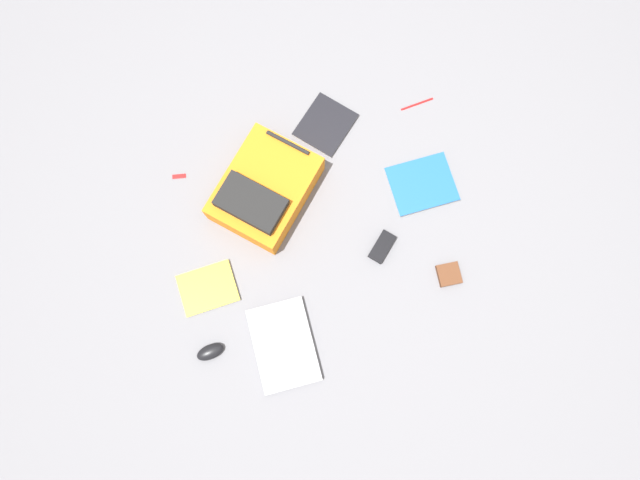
{
  "coord_description": "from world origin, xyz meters",
  "views": [
    {
      "loc": [
        0.45,
        -0.12,
        2.17
      ],
      "look_at": [
        -0.0,
        -0.01,
        0.02
      ],
      "focal_mm": 30.42,
      "sensor_mm": 36.0,
      "label": 1
    }
  ],
  "objects_px": {
    "book_blue": "(325,125)",
    "earbud_pouch": "(449,274)",
    "pen_black": "(417,104)",
    "usb_stick": "(179,176)",
    "book_comic": "(422,184)",
    "computer_mouse": "(210,352)",
    "power_brick": "(382,247)",
    "book_red": "(208,288)",
    "laptop": "(284,345)",
    "backpack": "(264,190)"
  },
  "relations": [
    {
      "from": "book_blue",
      "to": "earbud_pouch",
      "type": "height_order",
      "value": "earbud_pouch"
    },
    {
      "from": "pen_black",
      "to": "usb_stick",
      "type": "bearing_deg",
      "value": -85.04
    },
    {
      "from": "book_comic",
      "to": "earbud_pouch",
      "type": "distance_m",
      "value": 0.39
    },
    {
      "from": "computer_mouse",
      "to": "power_brick",
      "type": "xyz_separation_m",
      "value": [
        -0.25,
        0.76,
        -0.0
      ]
    },
    {
      "from": "book_red",
      "to": "usb_stick",
      "type": "bearing_deg",
      "value": -176.18
    },
    {
      "from": "power_brick",
      "to": "earbud_pouch",
      "type": "xyz_separation_m",
      "value": [
        0.17,
        0.23,
        -0.0
      ]
    },
    {
      "from": "laptop",
      "to": "pen_black",
      "type": "xyz_separation_m",
      "value": [
        -0.88,
        0.78,
        -0.01
      ]
    },
    {
      "from": "book_red",
      "to": "earbud_pouch",
      "type": "relative_size",
      "value": 2.66
    },
    {
      "from": "book_blue",
      "to": "usb_stick",
      "type": "distance_m",
      "value": 0.66
    },
    {
      "from": "laptop",
      "to": "pen_black",
      "type": "relative_size",
      "value": 2.28
    },
    {
      "from": "book_red",
      "to": "backpack",
      "type": "bearing_deg",
      "value": 137.21
    },
    {
      "from": "backpack",
      "to": "usb_stick",
      "type": "relative_size",
      "value": 9.51
    },
    {
      "from": "book_comic",
      "to": "earbud_pouch",
      "type": "relative_size",
      "value": 3.08
    },
    {
      "from": "power_brick",
      "to": "book_blue",
      "type": "bearing_deg",
      "value": -169.83
    },
    {
      "from": "laptop",
      "to": "earbud_pouch",
      "type": "relative_size",
      "value": 3.83
    },
    {
      "from": "backpack",
      "to": "book_comic",
      "type": "height_order",
      "value": "backpack"
    },
    {
      "from": "backpack",
      "to": "computer_mouse",
      "type": "bearing_deg",
      "value": -30.51
    },
    {
      "from": "computer_mouse",
      "to": "power_brick",
      "type": "bearing_deg",
      "value": 98.9
    },
    {
      "from": "book_comic",
      "to": "book_blue",
      "type": "relative_size",
      "value": 0.91
    },
    {
      "from": "backpack",
      "to": "laptop",
      "type": "relative_size",
      "value": 1.55
    },
    {
      "from": "book_red",
      "to": "power_brick",
      "type": "distance_m",
      "value": 0.72
    },
    {
      "from": "book_comic",
      "to": "power_brick",
      "type": "height_order",
      "value": "power_brick"
    },
    {
      "from": "book_blue",
      "to": "earbud_pouch",
      "type": "relative_size",
      "value": 3.39
    },
    {
      "from": "book_blue",
      "to": "usb_stick",
      "type": "bearing_deg",
      "value": -82.67
    },
    {
      "from": "book_red",
      "to": "book_comic",
      "type": "bearing_deg",
      "value": 103.41
    },
    {
      "from": "book_comic",
      "to": "usb_stick",
      "type": "distance_m",
      "value": 1.02
    },
    {
      "from": "book_red",
      "to": "computer_mouse",
      "type": "height_order",
      "value": "computer_mouse"
    },
    {
      "from": "book_red",
      "to": "pen_black",
      "type": "bearing_deg",
      "value": 119.66
    },
    {
      "from": "computer_mouse",
      "to": "pen_black",
      "type": "height_order",
      "value": "computer_mouse"
    },
    {
      "from": "backpack",
      "to": "book_blue",
      "type": "xyz_separation_m",
      "value": [
        -0.25,
        0.31,
        -0.06
      ]
    },
    {
      "from": "computer_mouse",
      "to": "pen_black",
      "type": "relative_size",
      "value": 0.72
    },
    {
      "from": "power_brick",
      "to": "pen_black",
      "type": "distance_m",
      "value": 0.66
    },
    {
      "from": "power_brick",
      "to": "earbud_pouch",
      "type": "height_order",
      "value": "power_brick"
    },
    {
      "from": "computer_mouse",
      "to": "laptop",
      "type": "bearing_deg",
      "value": 72.65
    },
    {
      "from": "book_blue",
      "to": "power_brick",
      "type": "relative_size",
      "value": 2.37
    },
    {
      "from": "laptop",
      "to": "computer_mouse",
      "type": "relative_size",
      "value": 3.16
    },
    {
      "from": "backpack",
      "to": "usb_stick",
      "type": "bearing_deg",
      "value": -115.75
    },
    {
      "from": "laptop",
      "to": "computer_mouse",
      "type": "xyz_separation_m",
      "value": [
        -0.04,
        -0.29,
        0.0
      ]
    },
    {
      "from": "laptop",
      "to": "power_brick",
      "type": "distance_m",
      "value": 0.56
    },
    {
      "from": "book_comic",
      "to": "book_blue",
      "type": "bearing_deg",
      "value": -136.72
    },
    {
      "from": "computer_mouse",
      "to": "earbud_pouch",
      "type": "relative_size",
      "value": 1.21
    },
    {
      "from": "laptop",
      "to": "power_brick",
      "type": "relative_size",
      "value": 2.68
    },
    {
      "from": "book_blue",
      "to": "pen_black",
      "type": "distance_m",
      "value": 0.41
    },
    {
      "from": "book_red",
      "to": "power_brick",
      "type": "relative_size",
      "value": 1.86
    },
    {
      "from": "pen_black",
      "to": "book_blue",
      "type": "bearing_deg",
      "value": -88.84
    },
    {
      "from": "book_comic",
      "to": "pen_black",
      "type": "distance_m",
      "value": 0.37
    },
    {
      "from": "pen_black",
      "to": "usb_stick",
      "type": "relative_size",
      "value": 2.68
    },
    {
      "from": "book_comic",
      "to": "book_blue",
      "type": "xyz_separation_m",
      "value": [
        -0.35,
        -0.33,
        -0.0
      ]
    },
    {
      "from": "power_brick",
      "to": "usb_stick",
      "type": "bearing_deg",
      "value": -122.9
    },
    {
      "from": "backpack",
      "to": "book_blue",
      "type": "bearing_deg",
      "value": 128.28
    }
  ]
}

